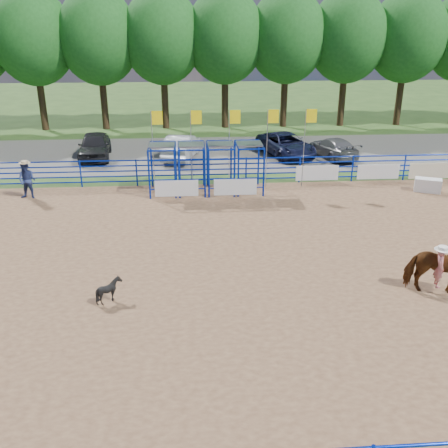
{
  "coord_description": "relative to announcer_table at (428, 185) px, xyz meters",
  "views": [
    {
      "loc": [
        -3.12,
        -16.45,
        8.47
      ],
      "look_at": [
        -1.87,
        1.0,
        1.3
      ],
      "focal_mm": 40.0,
      "sensor_mm": 36.0,
      "label": 1
    }
  ],
  "objects": [
    {
      "name": "ground",
      "position": [
        -9.45,
        -7.9,
        -0.38
      ],
      "size": [
        120.0,
        120.0,
        0.0
      ],
      "primitive_type": "plane",
      "color": "#3D5D25",
      "rests_on": "ground"
    },
    {
      "name": "arena_dirt",
      "position": [
        -9.45,
        -7.9,
        -0.37
      ],
      "size": [
        30.0,
        20.0,
        0.02
      ],
      "primitive_type": "cube",
      "color": "#8B6545",
      "rests_on": "ground"
    },
    {
      "name": "gravel_strip",
      "position": [
        -9.45,
        9.1,
        -0.37
      ],
      "size": [
        40.0,
        10.0,
        0.01
      ],
      "primitive_type": "cube",
      "color": "#68655C",
      "rests_on": "ground"
    },
    {
      "name": "announcer_table",
      "position": [
        0.0,
        0.0,
        0.0
      ],
      "size": [
        1.47,
        1.1,
        0.71
      ],
      "primitive_type": "cube",
      "rotation": [
        0.0,
        0.0,
        -0.41
      ],
      "color": "white",
      "rests_on": "arena_dirt"
    },
    {
      "name": "horse_and_rider",
      "position": [
        -4.47,
        -10.32,
        0.59
      ],
      "size": [
        2.25,
        1.34,
        2.37
      ],
      "color": "#5F3213",
      "rests_on": "arena_dirt"
    },
    {
      "name": "calf",
      "position": [
        -15.25,
        -10.11,
        0.06
      ],
      "size": [
        0.82,
        0.75,
        0.83
      ],
      "primitive_type": "imported",
      "rotation": [
        0.0,
        0.0,
        1.45
      ],
      "color": "black",
      "rests_on": "arena_dirt"
    },
    {
      "name": "spectator_cowboy",
      "position": [
        -20.76,
        0.41,
        0.62
      ],
      "size": [
        1.02,
        0.85,
        1.95
      ],
      "color": "navy",
      "rests_on": "arena_dirt"
    },
    {
      "name": "car_a",
      "position": [
        -18.74,
        8.38,
        0.46
      ],
      "size": [
        2.34,
        4.96,
        1.64
      ],
      "primitive_type": "imported",
      "rotation": [
        0.0,
        0.0,
        0.09
      ],
      "color": "black",
      "rests_on": "gravel_strip"
    },
    {
      "name": "car_b",
      "position": [
        -13.05,
        7.91,
        0.42
      ],
      "size": [
        2.7,
        5.01,
        1.57
      ],
      "primitive_type": "imported",
      "rotation": [
        0.0,
        0.0,
        2.91
      ],
      "color": "#989AA0",
      "rests_on": "gravel_strip"
    },
    {
      "name": "car_c",
      "position": [
        -6.08,
        8.11,
        0.37
      ],
      "size": [
        3.82,
        5.77,
        1.47
      ],
      "primitive_type": "imported",
      "rotation": [
        0.0,
        0.0,
        0.28
      ],
      "color": "#141732",
      "rests_on": "gravel_strip"
    },
    {
      "name": "car_d",
      "position": [
        -3.08,
        7.41,
        0.29
      ],
      "size": [
        2.86,
        4.8,
        1.3
      ],
      "primitive_type": "imported",
      "rotation": [
        0.0,
        0.0,
        3.39
      ],
      "color": "#5A5A5D",
      "rests_on": "gravel_strip"
    },
    {
      "name": "perimeter_fence",
      "position": [
        -9.45,
        -7.9,
        0.37
      ],
      "size": [
        30.1,
        20.1,
        1.5
      ],
      "color": "#0826AE",
      "rests_on": "ground"
    },
    {
      "name": "chute_assembly",
      "position": [
        -11.35,
        0.94,
        0.88
      ],
      "size": [
        19.32,
        2.41,
        4.2
      ],
      "color": "#0826AE",
      "rests_on": "ground"
    },
    {
      "name": "treeline",
      "position": [
        -9.45,
        18.1,
        7.16
      ],
      "size": [
        56.4,
        6.4,
        11.24
      ],
      "color": "#3F2B19",
      "rests_on": "ground"
    }
  ]
}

